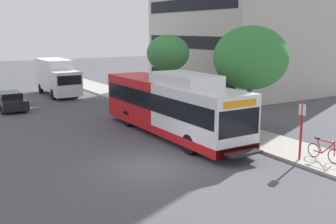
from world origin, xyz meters
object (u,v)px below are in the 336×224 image
bicycle_parked (324,151)px  parked_car_far_lane (10,101)px  box_truck_background (57,76)px  street_tree_mid_block (168,53)px  street_tree_near_stop (251,58)px  transit_bus (171,106)px  bus_stop_sign_pole (301,127)px

bicycle_parked → parked_car_far_lane: size_ratio=0.39×
parked_car_far_lane → box_truck_background: box_truck_background is taller
street_tree_mid_block → box_truck_background: (-5.85, 9.92, -2.38)m
street_tree_mid_block → street_tree_near_stop: bearing=-93.2°
transit_bus → street_tree_mid_block: street_tree_mid_block is taller
bicycle_parked → transit_bus: bearing=112.6°
parked_car_far_lane → transit_bus: bearing=-63.9°
transit_bus → street_tree_mid_block: size_ratio=2.27×
street_tree_mid_block → parked_car_far_lane: size_ratio=1.20×
bus_stop_sign_pole → box_truck_background: size_ratio=0.37×
transit_bus → bus_stop_sign_pole: transit_bus is taller
transit_bus → box_truck_background: size_ratio=1.75×
bus_stop_sign_pole → bicycle_parked: 1.51m
box_truck_background → street_tree_mid_block: bearing=-59.5°
bicycle_parked → parked_car_far_lane: bearing=114.8°
bicycle_parked → parked_car_far_lane: parked_car_far_lane is taller
street_tree_mid_block → parked_car_far_lane: (-10.92, 4.97, -3.46)m
bicycle_parked → street_tree_mid_block: bearing=85.0°
bus_stop_sign_pole → parked_car_far_lane: (-8.72, 19.97, -0.99)m
bicycle_parked → parked_car_far_lane: (-9.54, 20.62, 0.10)m
street_tree_mid_block → parked_car_far_lane: street_tree_mid_block is taller
street_tree_mid_block → box_truck_background: street_tree_mid_block is taller
transit_bus → bus_stop_sign_pole: bearing=-71.3°
transit_bus → street_tree_near_stop: 5.21m
bicycle_parked → street_tree_mid_block: 16.11m
box_truck_background → parked_car_far_lane: bearing=-135.6°
street_tree_near_stop → street_tree_mid_block: size_ratio=1.11×
bicycle_parked → box_truck_background: bearing=99.9°
transit_bus → box_truck_background: bearing=94.0°
transit_bus → parked_car_far_lane: transit_bus is taller
transit_bus → street_tree_mid_block: 9.45m
bus_stop_sign_pole → street_tree_near_stop: bearing=72.5°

